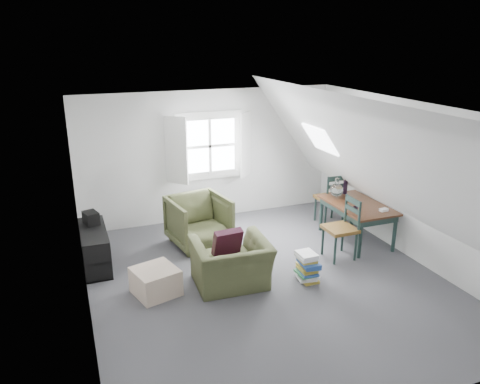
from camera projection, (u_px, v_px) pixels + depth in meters
name	position (u px, v px, depth m)	size (l,w,h in m)	color
floor	(267.00, 280.00, 6.92)	(5.50, 5.50, 0.00)	#454549
ceiling	(270.00, 111.00, 6.12)	(5.50, 5.50, 0.00)	white
wall_back	(209.00, 156.00, 8.95)	(5.00, 5.00, 0.00)	silver
wall_front	(398.00, 300.00, 4.08)	(5.00, 5.00, 0.00)	silver
wall_left	(80.00, 226.00, 5.67)	(5.50, 5.50, 0.00)	silver
wall_right	(413.00, 182.00, 7.37)	(5.50, 5.50, 0.00)	silver
slope_left	(156.00, 176.00, 5.82)	(5.50, 5.50, 0.00)	white
slope_right	(365.00, 155.00, 6.88)	(5.50, 5.50, 0.00)	white
dormer_window	(210.00, 146.00, 8.82)	(1.71, 0.35, 1.30)	white
skylight	(320.00, 139.00, 8.04)	(0.55, 0.75, 0.04)	white
armchair_near	(231.00, 285.00, 6.79)	(1.06, 0.92, 0.69)	#404628
armchair_far	(200.00, 244.00, 8.11)	(0.92, 0.95, 0.86)	#404628
throw_pillow	(227.00, 243.00, 6.73)	(0.42, 0.12, 0.42)	#360E1F
ottoman	(156.00, 281.00, 6.51)	(0.56, 0.56, 0.37)	#BCA58F
dining_table	(357.00, 209.00, 8.08)	(0.82, 1.37, 0.68)	#371B0D
demijohn	(336.00, 190.00, 8.36)	(0.24, 0.24, 0.34)	silver
vase_twigs	(345.00, 186.00, 8.53)	(0.08, 0.09, 0.62)	black
cup	(355.00, 212.00, 7.71)	(0.09, 0.09, 0.08)	black
paper_box	(384.00, 210.00, 7.72)	(0.13, 0.09, 0.04)	white
dining_chair_far	(331.00, 198.00, 8.85)	(0.47, 0.47, 1.00)	#5D3C12
dining_chair_near	(342.00, 227.00, 7.49)	(0.47, 0.47, 1.00)	#5D3C12
media_shelf	(95.00, 250.00, 7.26)	(0.39, 1.18, 0.60)	black
electronics_box	(91.00, 218.00, 7.38)	(0.20, 0.27, 0.22)	black
magazine_stack	(307.00, 267.00, 6.85)	(0.33, 0.39, 0.44)	#B29933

